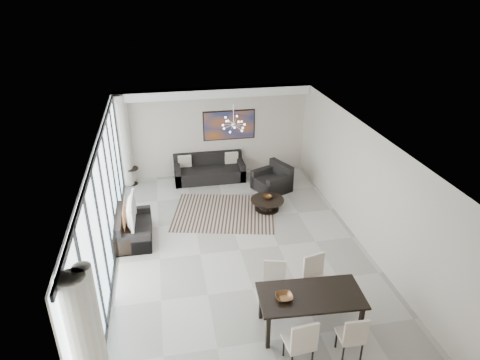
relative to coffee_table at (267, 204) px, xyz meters
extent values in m
cube|color=#A8A39B|center=(-1.12, -1.78, -0.18)|extent=(6.00, 9.00, 0.02)
cube|color=white|center=(-1.12, -1.78, 2.70)|extent=(6.00, 9.00, 0.02)
cube|color=beige|center=(-1.12, 2.71, 1.26)|extent=(6.00, 0.02, 2.90)
cube|color=beige|center=(-1.12, -6.27, 1.26)|extent=(6.00, 0.02, 2.90)
cube|color=beige|center=(1.87, -1.78, 1.26)|extent=(0.02, 9.00, 2.90)
cube|color=silver|center=(-4.10, -1.78, 1.26)|extent=(0.01, 8.95, 2.85)
cube|color=black|center=(-4.06, -1.78, 2.66)|extent=(0.04, 8.95, 0.10)
cube|color=black|center=(-4.06, -1.78, -0.16)|extent=(0.04, 8.95, 0.06)
cube|color=black|center=(-4.06, -5.78, 1.26)|extent=(0.04, 0.05, 2.88)
cube|color=black|center=(-4.06, -4.78, 1.26)|extent=(0.04, 0.05, 2.88)
cube|color=black|center=(-4.06, -3.78, 1.26)|extent=(0.04, 0.05, 2.88)
cube|color=black|center=(-4.06, -2.78, 1.26)|extent=(0.04, 0.05, 2.88)
cube|color=black|center=(-4.06, -1.78, 1.26)|extent=(0.04, 0.05, 2.88)
cube|color=black|center=(-4.06, -0.78, 1.26)|extent=(0.04, 0.05, 2.88)
cube|color=black|center=(-4.06, 0.22, 1.26)|extent=(0.04, 0.05, 2.88)
cube|color=black|center=(-4.06, 1.22, 1.26)|extent=(0.04, 0.05, 2.88)
cube|color=black|center=(-4.06, 2.22, 1.26)|extent=(0.04, 0.05, 2.88)
cylinder|color=silver|center=(-3.92, 2.37, 1.26)|extent=(0.36, 0.36, 2.85)
cube|color=white|center=(-1.12, 2.52, 2.58)|extent=(5.98, 0.40, 0.26)
cube|color=#A44F16|center=(-0.62, 2.69, 1.46)|extent=(1.68, 0.04, 0.98)
cylinder|color=silver|center=(-0.82, 0.72, 2.44)|extent=(0.02, 0.02, 0.55)
sphere|color=silver|center=(-0.82, 0.72, 2.16)|extent=(0.12, 0.12, 0.12)
cube|color=black|center=(-1.22, 0.05, -0.18)|extent=(3.17, 2.69, 0.01)
cylinder|color=black|center=(0.00, 0.00, 0.12)|extent=(0.94, 0.94, 0.04)
cylinder|color=black|center=(0.00, 0.00, -0.04)|extent=(0.42, 0.42, 0.29)
cylinder|color=black|center=(0.00, 0.00, -0.17)|extent=(0.66, 0.66, 0.03)
imported|color=brown|center=(0.03, 0.06, 0.18)|extent=(0.31, 0.31, 0.08)
cube|color=black|center=(-1.35, 2.24, 0.02)|extent=(2.22, 0.91, 0.40)
cube|color=black|center=(-1.35, 2.60, 0.42)|extent=(2.22, 0.18, 0.40)
cube|color=black|center=(-2.37, 2.24, 0.11)|extent=(0.18, 0.91, 0.59)
cube|color=black|center=(-0.33, 2.24, 0.11)|extent=(0.18, 0.91, 0.59)
cube|color=black|center=(-3.62, -0.81, 0.00)|extent=(0.83, 1.47, 0.37)
cube|color=black|center=(-3.95, -0.81, 0.36)|extent=(0.17, 1.47, 0.37)
cube|color=black|center=(-3.62, -1.46, 0.08)|extent=(0.83, 0.17, 0.53)
cube|color=black|center=(-3.62, -0.16, 0.08)|extent=(0.83, 0.17, 0.53)
cube|color=black|center=(0.43, 1.17, 0.02)|extent=(1.23, 1.26, 0.41)
cube|color=black|center=(0.77, 1.32, 0.43)|extent=(0.56, 0.96, 0.41)
cube|color=black|center=(0.27, 1.53, 0.11)|extent=(0.91, 0.54, 0.59)
cube|color=black|center=(0.59, 0.81, 0.11)|extent=(0.91, 0.54, 0.59)
cylinder|color=black|center=(-3.77, 2.37, 0.35)|extent=(0.41, 0.41, 0.04)
cylinder|color=black|center=(-3.77, 2.37, 0.08)|extent=(0.06, 0.06, 0.51)
cylinder|color=black|center=(-3.77, 2.37, -0.17)|extent=(0.29, 0.29, 0.03)
cube|color=black|center=(-3.88, -0.81, 0.04)|extent=(0.41, 1.46, 0.46)
imported|color=gray|center=(-3.72, -0.82, 0.61)|extent=(0.18, 1.19, 0.68)
cube|color=black|center=(-0.33, -4.49, 0.59)|extent=(1.96, 1.07, 0.04)
cube|color=black|center=(-1.20, -4.80, 0.19)|extent=(0.07, 0.07, 0.75)
cube|color=black|center=(-1.15, -4.06, 0.19)|extent=(0.07, 0.07, 0.75)
cube|color=black|center=(0.49, -4.91, 0.19)|extent=(0.07, 0.07, 0.75)
cube|color=black|center=(0.54, -4.17, 0.19)|extent=(0.07, 0.07, 0.75)
cube|color=beige|center=(-0.77, -5.21, 0.28)|extent=(0.51, 0.51, 0.06)
cube|color=beige|center=(-0.75, -5.41, 0.55)|extent=(0.47, 0.09, 0.57)
cylinder|color=black|center=(-0.97, -5.04, 0.03)|extent=(0.04, 0.04, 0.44)
cylinder|color=black|center=(-0.57, -5.37, 0.03)|extent=(0.04, 0.04, 0.44)
cube|color=beige|center=(0.16, -5.20, 0.24)|extent=(0.44, 0.44, 0.06)
cube|color=beige|center=(0.15, -5.38, 0.47)|extent=(0.42, 0.06, 0.51)
cylinder|color=black|center=(0.00, -5.03, 0.01)|extent=(0.04, 0.04, 0.39)
cylinder|color=black|center=(0.32, -5.37, 0.01)|extent=(0.04, 0.04, 0.39)
cube|color=beige|center=(-0.81, -3.78, 0.25)|extent=(0.53, 0.53, 0.06)
cube|color=beige|center=(-0.76, -3.59, 0.50)|extent=(0.44, 0.16, 0.53)
cylinder|color=black|center=(-0.69, -3.99, 0.02)|extent=(0.04, 0.04, 0.41)
cylinder|color=black|center=(-0.93, -3.57, 0.02)|extent=(0.04, 0.04, 0.41)
cube|color=beige|center=(0.07, -3.84, 0.28)|extent=(0.57, 0.57, 0.06)
cube|color=beige|center=(0.03, -3.64, 0.55)|extent=(0.47, 0.16, 0.57)
cylinder|color=black|center=(0.30, -3.97, 0.03)|extent=(0.04, 0.04, 0.44)
cylinder|color=black|center=(-0.15, -3.70, 0.03)|extent=(0.04, 0.04, 0.44)
imported|color=brown|center=(-0.84, -4.50, 0.64)|extent=(0.31, 0.31, 0.08)
camera|label=1|loc=(-2.73, -10.18, 5.86)|focal=32.00mm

